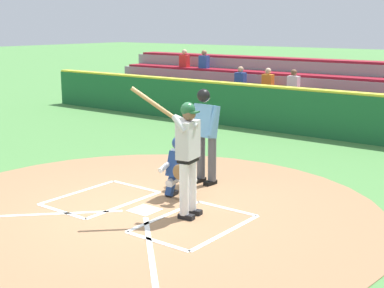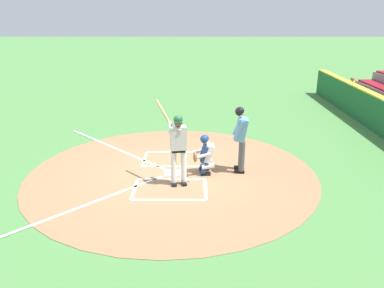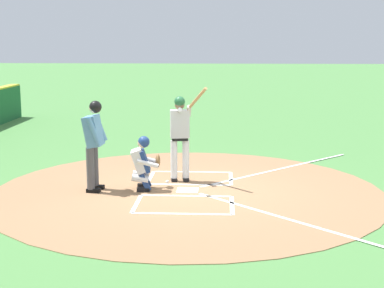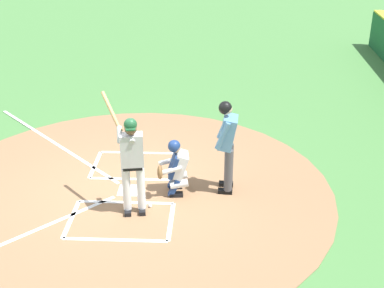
{
  "view_description": "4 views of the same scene",
  "coord_description": "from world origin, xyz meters",
  "px_view_note": "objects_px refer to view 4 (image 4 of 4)",
  "views": [
    {
      "loc": [
        -5.94,
        6.44,
        3.07
      ],
      "look_at": [
        -0.05,
        -1.24,
        0.93
      ],
      "focal_mm": 51.38,
      "sensor_mm": 36.0,
      "label": 1
    },
    {
      "loc": [
        -9.87,
        -0.61,
        4.29
      ],
      "look_at": [
        -0.23,
        -0.56,
        0.94
      ],
      "focal_mm": 35.88,
      "sensor_mm": 36.0,
      "label": 2
    },
    {
      "loc": [
        11.59,
        0.73,
        3.1
      ],
      "look_at": [
        -0.03,
        0.09,
        0.98
      ],
      "focal_mm": 54.52,
      "sensor_mm": 36.0,
      "label": 3
    },
    {
      "loc": [
        -9.17,
        -1.66,
        5.47
      ],
      "look_at": [
        0.38,
        -1.21,
        0.87
      ],
      "focal_mm": 50.89,
      "sensor_mm": 36.0,
      "label": 4
    }
  ],
  "objects_px": {
    "baseball": "(150,206)",
    "plate_umpire": "(227,141)",
    "catcher": "(175,166)",
    "batter": "(132,159)"
  },
  "relations": [
    {
      "from": "batter",
      "to": "baseball",
      "type": "height_order",
      "value": "batter"
    },
    {
      "from": "catcher",
      "to": "baseball",
      "type": "height_order",
      "value": "catcher"
    },
    {
      "from": "batter",
      "to": "plate_umpire",
      "type": "xyz_separation_m",
      "value": [
        0.88,
        -1.69,
        -0.02
      ]
    },
    {
      "from": "plate_umpire",
      "to": "baseball",
      "type": "height_order",
      "value": "plate_umpire"
    },
    {
      "from": "baseball",
      "to": "plate_umpire",
      "type": "bearing_deg",
      "value": -63.14
    },
    {
      "from": "plate_umpire",
      "to": "baseball",
      "type": "distance_m",
      "value": 1.9
    },
    {
      "from": "batter",
      "to": "plate_umpire",
      "type": "height_order",
      "value": "batter"
    },
    {
      "from": "batter",
      "to": "baseball",
      "type": "relative_size",
      "value": 28.76
    },
    {
      "from": "batter",
      "to": "catcher",
      "type": "distance_m",
      "value": 1.13
    },
    {
      "from": "plate_umpire",
      "to": "catcher",
      "type": "bearing_deg",
      "value": 99.33
    }
  ]
}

